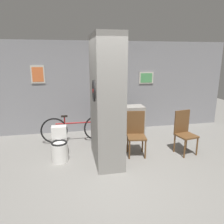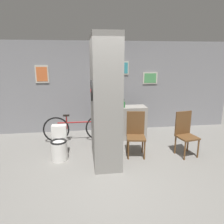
{
  "view_description": "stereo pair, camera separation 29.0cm",
  "coord_description": "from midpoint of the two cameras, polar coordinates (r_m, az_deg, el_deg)",
  "views": [
    {
      "loc": [
        -0.8,
        -3.67,
        2.18
      ],
      "look_at": [
        0.14,
        1.04,
        0.95
      ],
      "focal_mm": 35.0,
      "sensor_mm": 36.0,
      "label": 1
    },
    {
      "loc": [
        -0.51,
        -3.72,
        2.18
      ],
      "look_at": [
        0.14,
        1.04,
        0.95
      ],
      "focal_mm": 35.0,
      "sensor_mm": 36.0,
      "label": 2
    }
  ],
  "objects": [
    {
      "name": "toilet",
      "position": [
        4.88,
        -15.22,
        -8.71
      ],
      "size": [
        0.35,
        0.51,
        0.71
      ],
      "color": "white",
      "rests_on": "ground_plane"
    },
    {
      "name": "bottle_tall",
      "position": [
        5.78,
        -0.23,
        2.5
      ],
      "size": [
        0.07,
        0.07,
        0.3
      ],
      "color": "olive",
      "rests_on": "counter_shelf"
    },
    {
      "name": "wall_back",
      "position": [
        6.42,
        -5.37,
        6.47
      ],
      "size": [
        8.0,
        0.09,
        2.6
      ],
      "color": "gray",
      "rests_on": "ground_plane"
    },
    {
      "name": "pillar_center",
      "position": [
        4.46,
        -3.39,
        2.97
      ],
      "size": [
        0.57,
        1.27,
        2.6
      ],
      "color": "gray",
      "rests_on": "ground_plane"
    },
    {
      "name": "ground_plane",
      "position": [
        4.34,
        -1.12,
        -15.8
      ],
      "size": [
        14.0,
        14.0,
        0.0
      ],
      "primitive_type": "plane",
      "color": "gray"
    },
    {
      "name": "bottle_short",
      "position": [
        5.7,
        1.11,
        2.07
      ],
      "size": [
        0.08,
        0.08,
        0.24
      ],
      "color": "#267233",
      "rests_on": "counter_shelf"
    },
    {
      "name": "chair_by_doorway",
      "position": [
        5.22,
        16.84,
        -4.7
      ],
      "size": [
        0.47,
        0.47,
        0.99
      ],
      "rotation": [
        0.0,
        0.0,
        0.2
      ],
      "color": "brown",
      "rests_on": "ground_plane"
    },
    {
      "name": "chair_near_pillar",
      "position": [
        4.94,
        4.63,
        -5.21
      ],
      "size": [
        0.46,
        0.46,
        0.99
      ],
      "rotation": [
        0.0,
        0.0,
        -0.15
      ],
      "color": "brown",
      "rests_on": "ground_plane"
    },
    {
      "name": "counter_shelf",
      "position": [
        5.89,
        0.23,
        -2.8
      ],
      "size": [
        1.39,
        0.44,
        0.88
      ],
      "color": "gray",
      "rests_on": "ground_plane"
    },
    {
      "name": "bicycle",
      "position": [
        5.78,
        -10.84,
        -4.34
      ],
      "size": [
        1.77,
        0.42,
        0.73
      ],
      "color": "black",
      "rests_on": "ground_plane"
    }
  ]
}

